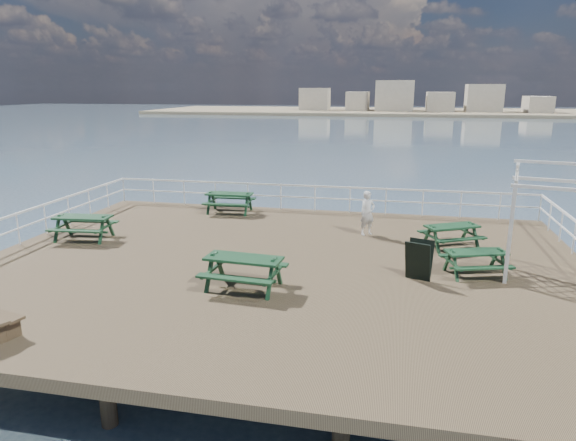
% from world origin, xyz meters
% --- Properties ---
extents(ground, '(18.00, 14.00, 0.30)m').
position_xyz_m(ground, '(0.00, 0.00, -0.15)').
color(ground, brown).
rests_on(ground, ground).
extents(sea_backdrop, '(300.00, 300.00, 9.20)m').
position_xyz_m(sea_backdrop, '(12.54, 134.07, -0.51)').
color(sea_backdrop, '#3E5569').
rests_on(sea_backdrop, ground).
extents(railing, '(17.77, 13.76, 1.10)m').
position_xyz_m(railing, '(-0.07, 2.57, 0.87)').
color(railing, white).
rests_on(railing, ground).
extents(picnic_table_a, '(2.04, 1.71, 0.92)m').
position_xyz_m(picnic_table_a, '(-7.12, 1.03, 0.59)').
color(picnic_table_a, '#15391F').
rests_on(picnic_table_a, ground).
extents(picnic_table_b, '(1.97, 1.61, 0.93)m').
position_xyz_m(picnic_table_b, '(-3.44, 5.80, 0.60)').
color(picnic_table_b, '#15391F').
rests_on(picnic_table_b, ground).
extents(picnic_table_c, '(2.18, 2.04, 0.84)m').
position_xyz_m(picnic_table_c, '(5.17, 2.68, 0.54)').
color(picnic_table_c, '#15391F').
rests_on(picnic_table_c, ground).
extents(picnic_table_d, '(2.10, 1.74, 0.96)m').
position_xyz_m(picnic_table_d, '(-0.44, -2.12, 0.62)').
color(picnic_table_d, '#15391F').
rests_on(picnic_table_d, ground).
extents(picnic_table_e, '(1.96, 1.75, 0.80)m').
position_xyz_m(picnic_table_e, '(5.58, 0.13, 0.51)').
color(picnic_table_e, '#15391F').
rests_on(picnic_table_e, ground).
extents(trellis_arbor, '(2.85, 1.93, 3.24)m').
position_xyz_m(trellis_arbor, '(7.60, 0.05, 1.44)').
color(trellis_arbor, white).
rests_on(trellis_arbor, ground).
extents(sandwich_board, '(0.80, 0.69, 1.11)m').
position_xyz_m(sandwich_board, '(4.02, -0.54, 0.54)').
color(sandwich_board, black).
rests_on(sandwich_board, ground).
extents(person, '(0.69, 0.64, 1.57)m').
position_xyz_m(person, '(2.38, 3.61, 0.79)').
color(person, silver).
rests_on(person, ground).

